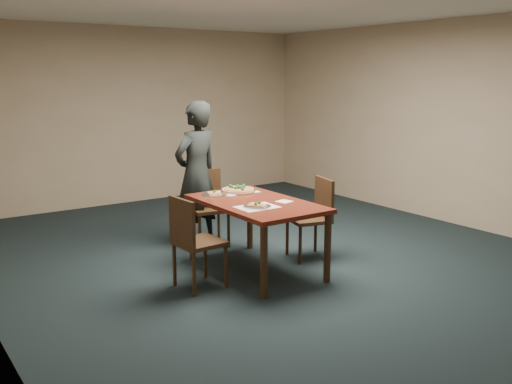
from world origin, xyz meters
TOP-DOWN VIEW (x-y plane):
  - ground at (0.00, 0.00)m, footprint 8.00×8.00m
  - room_shell at (0.00, 0.00)m, footprint 8.00×8.00m
  - dining_table at (-0.40, 0.06)m, footprint 0.90×1.50m
  - chair_far at (-0.33, 1.21)m, footprint 0.50×0.50m
  - chair_left at (-1.21, -0.04)m, footprint 0.45×0.45m
  - chair_right at (0.39, 0.04)m, footprint 0.51×0.51m
  - diner at (-0.44, 1.26)m, footprint 0.72×0.57m
  - placemat_main at (-0.28, 0.59)m, footprint 0.42×0.32m
  - placemat_near at (-0.55, -0.17)m, footprint 0.40×0.30m
  - pizza_pan at (-0.28, 0.59)m, footprint 0.40×0.40m
  - slice_plate_near at (-0.55, -0.17)m, footprint 0.28×0.28m
  - slice_plate_far at (-0.59, 0.59)m, footprint 0.28×0.28m
  - napkin at (-0.17, -0.13)m, footprint 0.17×0.17m

SIDE VIEW (x-z plane):
  - ground at x=0.00m, z-range 0.00..0.00m
  - chair_far at x=-0.33m, z-range 0.06..0.97m
  - chair_left at x=-1.21m, z-range 0.06..0.97m
  - chair_right at x=0.39m, z-range 0.06..0.97m
  - dining_table at x=-0.40m, z-range 0.28..1.03m
  - placemat_main at x=-0.28m, z-range 0.75..0.75m
  - placemat_near at x=-0.55m, z-range 0.75..0.75m
  - napkin at x=-0.17m, z-range 0.75..0.76m
  - slice_plate_far at x=-0.59m, z-range 0.73..0.79m
  - slice_plate_near at x=-0.55m, z-range 0.74..0.79m
  - pizza_pan at x=-0.28m, z-range 0.74..0.81m
  - diner at x=-0.44m, z-range 0.00..1.75m
  - room_shell at x=0.00m, z-range -2.26..5.74m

